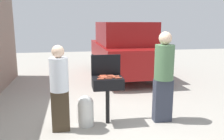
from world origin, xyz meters
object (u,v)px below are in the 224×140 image
hot_dog_14 (104,77)px  propane_tank (86,110)px  hot_dog_1 (109,78)px  hot_dog_6 (111,77)px  bbq_grill (108,85)px  hot_dog_13 (119,78)px  person_left (59,86)px  hot_dog_5 (111,76)px  person_right (164,74)px  hot_dog_9 (103,75)px  parked_minivan (123,49)px  hot_dog_4 (102,76)px  hot_dog_11 (116,77)px  hot_dog_10 (105,77)px  hot_dog_0 (101,79)px  hot_dog_7 (101,77)px  hot_dog_2 (110,75)px  hot_dog_3 (103,76)px  hot_dog_12 (116,76)px  hot_dog_8 (102,78)px

hot_dog_14 → propane_tank: hot_dog_14 is taller
hot_dog_1 → hot_dog_6: bearing=52.7°
bbq_grill → hot_dog_13: hot_dog_13 is taller
bbq_grill → person_left: size_ratio=0.59×
hot_dog_5 → person_right: 1.06m
hot_dog_1 → hot_dog_9: size_ratio=1.00×
person_right → parked_minivan: 4.19m
hot_dog_13 → hot_dog_9: bearing=134.9°
hot_dog_1 → parked_minivan: bearing=74.1°
hot_dog_4 → hot_dog_1: bearing=-69.3°
hot_dog_11 → parked_minivan: parked_minivan is taller
hot_dog_6 → hot_dog_10: (-0.13, 0.04, 0.00)m
hot_dog_11 → hot_dog_4: bearing=144.4°
hot_dog_9 → hot_dog_10: bearing=-82.6°
hot_dog_6 → person_left: (-0.99, -0.14, -0.09)m
propane_tank → person_left: 0.75m
bbq_grill → hot_dog_13: bearing=-37.7°
hot_dog_10 → hot_dog_14: (-0.02, -0.03, 0.00)m
hot_dog_0 → hot_dog_7: (0.03, 0.19, 0.00)m
hot_dog_10 → hot_dog_14: size_ratio=1.00×
hot_dog_13 → hot_dog_4: bearing=139.6°
hot_dog_0 → propane_tank: 0.72m
hot_dog_1 → hot_dog_2: (0.07, 0.24, 0.00)m
hot_dog_1 → hot_dog_7: (-0.13, 0.17, 0.00)m
hot_dog_6 → hot_dog_4: bearing=139.2°
hot_dog_0 → hot_dog_13: bearing=2.3°
hot_dog_5 → hot_dog_11: same height
hot_dog_1 → hot_dog_14: (-0.08, 0.10, 0.00)m
hot_dog_2 → hot_dog_3: (-0.14, -0.04, 0.00)m
hot_dog_1 → hot_dog_4: bearing=110.7°
hot_dog_2 → hot_dog_12: (0.10, -0.09, 0.00)m
hot_dog_6 → hot_dog_13: size_ratio=1.00×
hot_dog_5 → propane_tank: (-0.53, -0.09, -0.65)m
hot_dog_7 → person_left: bearing=-165.1°
hot_dog_14 → propane_tank: (-0.37, 0.01, -0.65)m
hot_dog_10 → person_right: size_ratio=0.07×
hot_dog_2 → hot_dog_13: size_ratio=1.00×
hot_dog_10 → hot_dog_12: same height
hot_dog_8 → hot_dog_13: bearing=-13.2°
hot_dog_9 → hot_dog_13: (0.27, -0.27, 0.00)m
hot_dog_9 → hot_dog_3: bearing=-87.7°
hot_dog_4 → hot_dog_12: size_ratio=1.00×
hot_dog_8 → hot_dog_1: bearing=-29.4°
hot_dog_2 → hot_dog_13: 0.28m
bbq_grill → hot_dog_1: hot_dog_1 is taller
hot_dog_1 → hot_dog_4: (-0.09, 0.23, 0.00)m
hot_dog_6 → hot_dog_12: (0.10, 0.06, 0.00)m
hot_dog_10 → parked_minivan: (1.27, 4.12, 0.05)m
bbq_grill → person_right: (1.13, -0.07, 0.19)m
hot_dog_6 → hot_dog_9: size_ratio=1.00×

